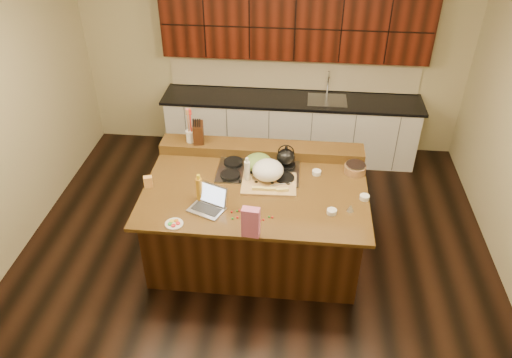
# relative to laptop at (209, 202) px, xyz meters

# --- Properties ---
(room) EXTENTS (5.52, 5.02, 2.72)m
(room) POSITION_rel_laptop_xyz_m (0.44, 0.39, 0.37)
(room) COLOR black
(room) RESTS_ON ground
(island) EXTENTS (2.40, 1.60, 0.92)m
(island) POSITION_rel_laptop_xyz_m (0.44, 0.39, -0.52)
(island) COLOR black
(island) RESTS_ON ground
(back_ledge) EXTENTS (2.40, 0.30, 0.12)m
(back_ledge) POSITION_rel_laptop_xyz_m (0.44, 1.09, -0.00)
(back_ledge) COLOR black
(back_ledge) RESTS_ON island
(cooktop) EXTENTS (0.92, 0.52, 0.05)m
(cooktop) POSITION_rel_laptop_xyz_m (0.44, 0.69, -0.05)
(cooktop) COLOR gray
(cooktop) RESTS_ON island
(back_counter) EXTENTS (3.70, 0.66, 2.40)m
(back_counter) POSITION_rel_laptop_xyz_m (0.74, 2.61, -0.00)
(back_counter) COLOR silver
(back_counter) RESTS_ON ground
(kettle) EXTENTS (0.24, 0.24, 0.19)m
(kettle) POSITION_rel_laptop_xyz_m (0.74, 0.82, 0.07)
(kettle) COLOR black
(kettle) RESTS_ON cooktop
(green_bowl) EXTENTS (0.35, 0.35, 0.17)m
(green_bowl) POSITION_rel_laptop_xyz_m (0.44, 0.69, 0.07)
(green_bowl) COLOR #5A7E32
(green_bowl) RESTS_ON cooktop
(laptop) EXTENTS (0.42, 0.38, 0.24)m
(laptop) POSITION_rel_laptop_xyz_m (0.00, 0.00, 0.00)
(laptop) COLOR #B7B7BC
(laptop) RESTS_ON island
(oil_bottle) EXTENTS (0.08, 0.08, 0.27)m
(oil_bottle) POSITION_rel_laptop_xyz_m (-0.11, 0.11, 0.07)
(oil_bottle) COLOR #BD8421
(oil_bottle) RESTS_ON island
(vinegar_bottle) EXTENTS (0.08, 0.08, 0.25)m
(vinegar_bottle) POSITION_rel_laptop_xyz_m (0.33, 0.50, 0.06)
(vinegar_bottle) COLOR silver
(vinegar_bottle) RESTS_ON island
(wooden_tray) EXTENTS (0.60, 0.48, 0.24)m
(wooden_tray) POSITION_rel_laptop_xyz_m (0.56, 0.52, 0.04)
(wooden_tray) COLOR tan
(wooden_tray) RESTS_ON island
(ramekin_a) EXTENTS (0.11, 0.11, 0.04)m
(ramekin_a) POSITION_rel_laptop_xyz_m (1.24, 0.03, -0.04)
(ramekin_a) COLOR white
(ramekin_a) RESTS_ON island
(ramekin_b) EXTENTS (0.11, 0.11, 0.04)m
(ramekin_b) POSITION_rel_laptop_xyz_m (1.59, 0.30, -0.04)
(ramekin_b) COLOR white
(ramekin_b) RESTS_ON island
(ramekin_c) EXTENTS (0.10, 0.10, 0.04)m
(ramekin_c) POSITION_rel_laptop_xyz_m (1.09, 0.71, -0.04)
(ramekin_c) COLOR white
(ramekin_c) RESTS_ON island
(strainer_bowl) EXTENTS (0.26, 0.26, 0.09)m
(strainer_bowl) POSITION_rel_laptop_xyz_m (1.52, 0.79, -0.02)
(strainer_bowl) COLOR #996B3F
(strainer_bowl) RESTS_ON island
(kitchen_timer) EXTENTS (0.08, 0.08, 0.07)m
(kitchen_timer) POSITION_rel_laptop_xyz_m (1.43, 0.09, -0.03)
(kitchen_timer) COLOR silver
(kitchen_timer) RESTS_ON island
(pink_bag) EXTENTS (0.18, 0.11, 0.31)m
(pink_bag) POSITION_rel_laptop_xyz_m (0.47, -0.37, 0.09)
(pink_bag) COLOR #D16292
(pink_bag) RESTS_ON island
(candy_plate) EXTENTS (0.22, 0.22, 0.01)m
(candy_plate) POSITION_rel_laptop_xyz_m (-0.30, -0.30, -0.06)
(candy_plate) COLOR white
(candy_plate) RESTS_ON island
(package_box) EXTENTS (0.10, 0.09, 0.13)m
(package_box) POSITION_rel_laptop_xyz_m (-0.71, 0.29, -0.00)
(package_box) COLOR #E5A351
(package_box) RESTS_ON island
(utensil_crock) EXTENTS (0.13, 0.13, 0.14)m
(utensil_crock) POSITION_rel_laptop_xyz_m (-0.40, 1.09, 0.13)
(utensil_crock) COLOR white
(utensil_crock) RESTS_ON back_ledge
(knife_block) EXTENTS (0.15, 0.21, 0.24)m
(knife_block) POSITION_rel_laptop_xyz_m (-0.31, 1.09, 0.18)
(knife_block) COLOR black
(knife_block) RESTS_ON back_ledge
(gumdrop_0) EXTENTS (0.02, 0.02, 0.02)m
(gumdrop_0) POSITION_rel_laptop_xyz_m (0.24, -0.06, -0.05)
(gumdrop_0) COLOR red
(gumdrop_0) RESTS_ON island
(gumdrop_1) EXTENTS (0.02, 0.02, 0.02)m
(gumdrop_1) POSITION_rel_laptop_xyz_m (0.29, -0.04, -0.05)
(gumdrop_1) COLOR #198C26
(gumdrop_1) RESTS_ON island
(gumdrop_2) EXTENTS (0.02, 0.02, 0.02)m
(gumdrop_2) POSITION_rel_laptop_xyz_m (0.57, -0.15, -0.05)
(gumdrop_2) COLOR red
(gumdrop_2) RESTS_ON island
(gumdrop_3) EXTENTS (0.02, 0.02, 0.02)m
(gumdrop_3) POSITION_rel_laptop_xyz_m (0.26, -0.16, -0.05)
(gumdrop_3) COLOR #198C26
(gumdrop_3) RESTS_ON island
(gumdrop_4) EXTENTS (0.02, 0.02, 0.02)m
(gumdrop_4) POSITION_rel_laptop_xyz_m (0.31, -0.03, -0.05)
(gumdrop_4) COLOR red
(gumdrop_4) RESTS_ON island
(gumdrop_5) EXTENTS (0.02, 0.02, 0.02)m
(gumdrop_5) POSITION_rel_laptop_xyz_m (0.46, -0.03, -0.05)
(gumdrop_5) COLOR #198C26
(gumdrop_5) RESTS_ON island
(gumdrop_6) EXTENTS (0.02, 0.02, 0.02)m
(gumdrop_6) POSITION_rel_laptop_xyz_m (0.54, -0.17, -0.05)
(gumdrop_6) COLOR red
(gumdrop_6) RESTS_ON island
(gumdrop_7) EXTENTS (0.02, 0.02, 0.02)m
(gumdrop_7) POSITION_rel_laptop_xyz_m (0.49, -0.08, -0.05)
(gumdrop_7) COLOR #198C26
(gumdrop_7) RESTS_ON island
(gumdrop_8) EXTENTS (0.02, 0.02, 0.02)m
(gumdrop_8) POSITION_rel_laptop_xyz_m (0.31, -0.14, -0.05)
(gumdrop_8) COLOR red
(gumdrop_8) RESTS_ON island
(gumdrop_9) EXTENTS (0.02, 0.02, 0.02)m
(gumdrop_9) POSITION_rel_laptop_xyz_m (0.45, -0.14, -0.05)
(gumdrop_9) COLOR #198C26
(gumdrop_9) RESTS_ON island
(gumdrop_10) EXTENTS (0.02, 0.02, 0.02)m
(gumdrop_10) POSITION_rel_laptop_xyz_m (0.65, -0.11, -0.05)
(gumdrop_10) COLOR red
(gumdrop_10) RESTS_ON island
(gumdrop_11) EXTENTS (0.02, 0.02, 0.02)m
(gumdrop_11) POSITION_rel_laptop_xyz_m (0.62, -0.10, -0.05)
(gumdrop_11) COLOR #198C26
(gumdrop_11) RESTS_ON island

